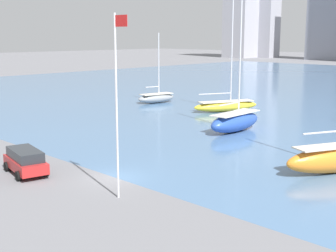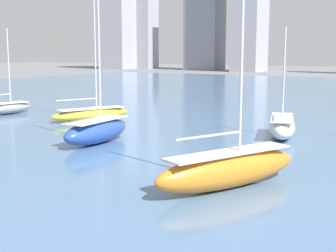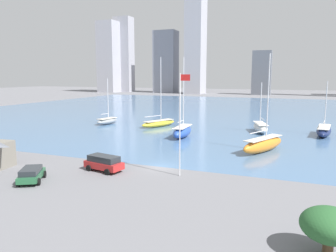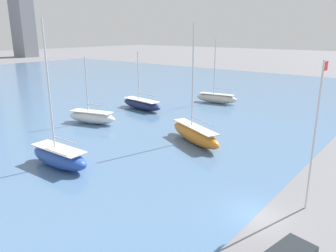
# 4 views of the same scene
# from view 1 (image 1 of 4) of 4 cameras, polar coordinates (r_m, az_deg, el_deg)

# --- Properties ---
(ground_plane) EXTENTS (500.00, 500.00, 0.00)m
(ground_plane) POSITION_cam_1_polar(r_m,az_deg,el_deg) (35.53, -6.41, -6.30)
(ground_plane) COLOR slate
(flag_pole) EXTENTS (1.24, 0.14, 11.88)m
(flag_pole) POSITION_cam_1_polar(r_m,az_deg,el_deg) (29.79, -6.24, 3.05)
(flag_pole) COLOR silver
(flag_pole) RESTS_ON ground_plane
(sailboat_gray) EXTENTS (3.43, 6.89, 10.91)m
(sailboat_gray) POSITION_cam_1_polar(r_m,az_deg,el_deg) (74.16, -1.43, 3.49)
(sailboat_gray) COLOR gray
(sailboat_gray) RESTS_ON harbor_water
(sailboat_yellow) EXTENTS (6.03, 9.80, 15.69)m
(sailboat_yellow) POSITION_cam_1_polar(r_m,az_deg,el_deg) (66.24, 7.07, 2.54)
(sailboat_yellow) COLOR yellow
(sailboat_yellow) RESTS_ON harbor_water
(sailboat_blue) EXTENTS (2.94, 8.39, 15.01)m
(sailboat_blue) POSITION_cam_1_polar(r_m,az_deg,el_deg) (52.42, 8.19, 0.60)
(sailboat_blue) COLOR #284CA8
(sailboat_blue) RESTS_ON harbor_water
(parked_suv_red) EXTENTS (5.23, 3.08, 1.93)m
(parked_suv_red) POSITION_cam_1_polar(r_m,az_deg,el_deg) (37.69, -16.99, -4.04)
(parked_suv_red) COLOR #B22323
(parked_suv_red) RESTS_ON ground_plane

